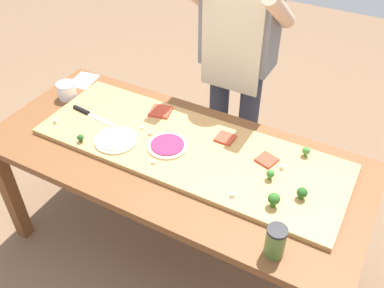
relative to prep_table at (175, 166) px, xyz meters
The scene contains 24 objects.
ground_plane 0.66m from the prep_table, ahead, with size 8.00×8.00×0.00m, color brown.
prep_table is the anchor object (origin of this frame).
cutting_board 0.12m from the prep_table, 44.11° to the left, with size 1.53×0.53×0.02m, color tan.
chefs_knife 0.56m from the prep_table, behind, with size 0.28×0.05×0.02m.
pizza_whole_cheese_artichoke 0.32m from the prep_table, 163.30° to the right, with size 0.21×0.21×0.02m.
pizza_whole_beet_magenta 0.12m from the prep_table, behind, with size 0.20×0.20×0.02m.
pizza_slice_far_left 0.29m from the prep_table, 45.61° to the left, with size 0.09×0.09×0.01m, color #BC3D28.
pizza_slice_near_right 0.46m from the prep_table, 17.61° to the left, with size 0.08×0.08×0.01m, color #BC3D28.
pizza_slice_far_right 0.33m from the prep_table, 133.75° to the left, with size 0.11×0.11×0.01m, color #BC3D28.
broccoli_floret_center_right 0.50m from the prep_table, ahead, with size 0.04×0.04×0.05m.
broccoli_floret_back_mid 0.64m from the prep_table, 24.12° to the left, with size 0.04×0.04×0.05m.
broccoli_floret_front_right 0.65m from the prep_table, ahead, with size 0.05×0.05×0.06m.
broccoli_floret_front_mid 0.58m from the prep_table, 12.25° to the right, with size 0.05×0.05×0.07m.
broccoli_floret_center_left 0.48m from the prep_table, 158.50° to the right, with size 0.03×0.03×0.04m.
cheese_crumble_a 0.67m from the prep_table, behind, with size 0.02×0.02×0.02m, color silver.
cheese_crumble_b 0.42m from the prep_table, 21.73° to the right, with size 0.02×0.02×0.02m, color white.
cheese_crumble_c 0.26m from the prep_table, 165.73° to the left, with size 0.01×0.01×0.01m, color white.
cheese_crumble_d 0.53m from the prep_table, 13.05° to the left, with size 0.02×0.02×0.02m, color silver.
cheese_crumble_e 0.21m from the prep_table, 166.28° to the left, with size 0.02×0.02×0.02m, color silver.
cheese_crumble_f 0.18m from the prep_table, 103.80° to the right, with size 0.02×0.02×0.02m, color white.
flour_cup 0.79m from the prep_table, behind, with size 0.10×0.10×0.09m.
sauce_jar 0.72m from the prep_table, 27.13° to the right, with size 0.08×0.08×0.14m.
recipe_note 0.88m from the prep_table, 159.26° to the left, with size 0.13×0.17×0.00m, color white.
cook_center 0.76m from the prep_table, 88.48° to the left, with size 0.54×0.39×1.67m.
Camera 1 is at (0.81, -1.32, 2.09)m, focal length 39.76 mm.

